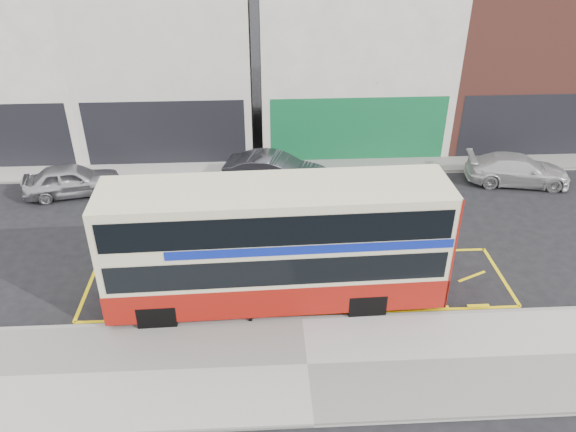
{
  "coord_description": "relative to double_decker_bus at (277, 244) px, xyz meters",
  "views": [
    {
      "loc": [
        -1.15,
        -13.51,
        11.61
      ],
      "look_at": [
        -0.3,
        2.0,
        2.38
      ],
      "focal_mm": 35.0,
      "sensor_mm": 36.0,
      "label": 1
    }
  ],
  "objects": [
    {
      "name": "ground",
      "position": [
        0.71,
        -0.7,
        -2.17
      ],
      "size": [
        120.0,
        120.0,
        0.0
      ],
      "primitive_type": "plane",
      "color": "black",
      "rests_on": "ground"
    },
    {
      "name": "pavement",
      "position": [
        0.71,
        -3.0,
        -2.09
      ],
      "size": [
        40.0,
        4.0,
        0.15
      ],
      "primitive_type": "cube",
      "color": "#A8A59F",
      "rests_on": "ground"
    },
    {
      "name": "kerb",
      "position": [
        0.71,
        -1.07,
        -2.09
      ],
      "size": [
        40.0,
        0.15,
        0.15
      ],
      "primitive_type": "cube",
      "color": "gray",
      "rests_on": "ground"
    },
    {
      "name": "far_pavement",
      "position": [
        0.71,
        10.3,
        -2.09
      ],
      "size": [
        50.0,
        3.0,
        0.15
      ],
      "primitive_type": "cube",
      "color": "#A8A59F",
      "rests_on": "ground"
    },
    {
      "name": "road_markings",
      "position": [
        0.71,
        0.9,
        -2.16
      ],
      "size": [
        14.0,
        3.4,
        0.01
      ],
      "primitive_type": null,
      "color": "yellow",
      "rests_on": "ground"
    },
    {
      "name": "terrace_far_left",
      "position": [
        -12.79,
        14.29,
        2.65
      ],
      "size": [
        8.0,
        8.01,
        10.8
      ],
      "color": "white",
      "rests_on": "ground"
    },
    {
      "name": "terrace_left",
      "position": [
        -4.79,
        14.29,
        3.15
      ],
      "size": [
        8.0,
        8.01,
        11.8
      ],
      "color": "silver",
      "rests_on": "ground"
    },
    {
      "name": "terrace_green_shop",
      "position": [
        4.21,
        14.29,
        2.9
      ],
      "size": [
        9.0,
        8.01,
        11.3
      ],
      "color": "white",
      "rests_on": "ground"
    },
    {
      "name": "terrace_right",
      "position": [
        13.21,
        14.29,
        2.41
      ],
      "size": [
        9.0,
        8.01,
        10.3
      ],
      "color": "brown",
      "rests_on": "ground"
    },
    {
      "name": "double_decker_bus",
      "position": [
        0.0,
        0.0,
        0.0
      ],
      "size": [
        10.39,
        2.67,
        4.12
      ],
      "rotation": [
        0.0,
        0.0,
        0.03
      ],
      "color": "beige",
      "rests_on": "ground"
    },
    {
      "name": "bus_stop_post",
      "position": [
        -0.81,
        -1.1,
        -0.07
      ],
      "size": [
        0.81,
        0.18,
        3.28
      ],
      "rotation": [
        0.0,
        0.0,
        -0.1
      ],
      "color": "black",
      "rests_on": "pavement"
    },
    {
      "name": "car_silver",
      "position": [
        -8.53,
        7.69,
        -1.49
      ],
      "size": [
        4.2,
        2.3,
        1.35
      ],
      "primitive_type": "imported",
      "rotation": [
        0.0,
        0.0,
        1.76
      ],
      "color": "#A7A7AC",
      "rests_on": "ground"
    },
    {
      "name": "car_grey",
      "position": [
        0.21,
        7.9,
        -1.43
      ],
      "size": [
        4.74,
        2.71,
        1.48
      ],
      "primitive_type": "imported",
      "rotation": [
        0.0,
        0.0,
        1.3
      ],
      "color": "#3A3B41",
      "rests_on": "ground"
    },
    {
      "name": "car_white",
      "position": [
        11.0,
        7.7,
        -1.52
      ],
      "size": [
        4.72,
        2.56,
        1.3
      ],
      "primitive_type": "imported",
      "rotation": [
        0.0,
        0.0,
        1.4
      ],
      "color": "#BCBCBC",
      "rests_on": "ground"
    },
    {
      "name": "street_tree_right",
      "position": [
        5.11,
        11.16,
        1.22
      ],
      "size": [
        2.3,
        2.3,
        4.98
      ],
      "color": "black",
      "rests_on": "ground"
    }
  ]
}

